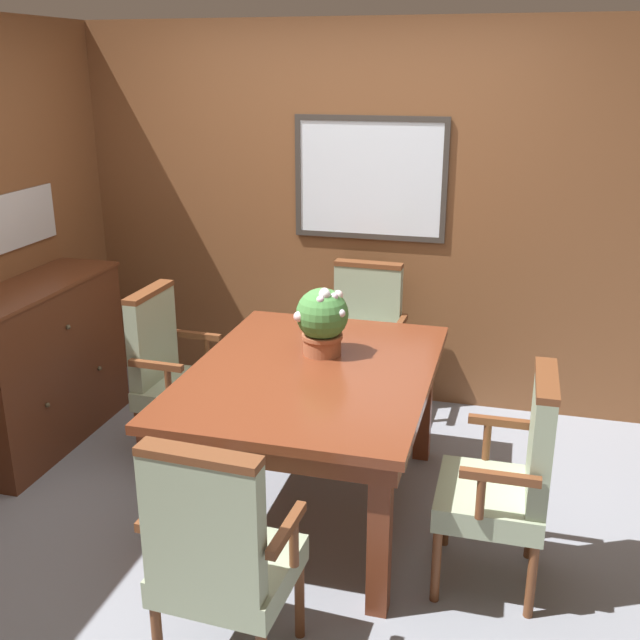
{
  "coord_description": "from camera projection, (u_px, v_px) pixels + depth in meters",
  "views": [
    {
      "loc": [
        1.09,
        -3.07,
        2.18
      ],
      "look_at": [
        0.18,
        0.31,
        0.98
      ],
      "focal_mm": 42.0,
      "sensor_mm": 36.0,
      "label": 1
    }
  ],
  "objects": [
    {
      "name": "chair_right_near",
      "position": [
        510.0,
        475.0,
        3.16
      ],
      "size": [
        0.45,
        0.53,
        1.0
      ],
      "rotation": [
        0.0,
        0.0,
        -1.57
      ],
      "color": "brown",
      "rests_on": "ground_plane"
    },
    {
      "name": "wall_back",
      "position": [
        347.0,
        217.0,
        4.88
      ],
      "size": [
        7.2,
        0.08,
        2.45
      ],
      "color": "brown",
      "rests_on": "ground_plane"
    },
    {
      "name": "chair_left_far",
      "position": [
        172.0,
        369.0,
        4.26
      ],
      "size": [
        0.47,
        0.53,
        1.0
      ],
      "rotation": [
        0.0,
        0.0,
        1.54
      ],
      "color": "brown",
      "rests_on": "ground_plane"
    },
    {
      "name": "dining_table",
      "position": [
        312.0,
        387.0,
        3.66
      ],
      "size": [
        1.15,
        1.56,
        0.78
      ],
      "color": "maroon",
      "rests_on": "ground_plane"
    },
    {
      "name": "potted_plant",
      "position": [
        322.0,
        319.0,
        3.75
      ],
      "size": [
        0.27,
        0.27,
        0.36
      ],
      "color": "#9E5638",
      "rests_on": "dining_table"
    },
    {
      "name": "chair_head_near",
      "position": [
        219.0,
        553.0,
        2.65
      ],
      "size": [
        0.54,
        0.48,
        1.0
      ],
      "rotation": [
        0.0,
        0.0,
        3.09
      ],
      "color": "brown",
      "rests_on": "ground_plane"
    },
    {
      "name": "chair_head_far",
      "position": [
        363.0,
        337.0,
        4.76
      ],
      "size": [
        0.53,
        0.47,
        1.0
      ],
      "rotation": [
        0.0,
        0.0,
        -0.03
      ],
      "color": "brown",
      "rests_on": "ground_plane"
    },
    {
      "name": "sideboard_cabinet",
      "position": [
        41.0,
        365.0,
        4.41
      ],
      "size": [
        0.44,
        1.24,
        0.98
      ],
      "color": "#512816",
      "rests_on": "ground_plane"
    },
    {
      "name": "ground_plane",
      "position": [
        270.0,
        519.0,
        3.78
      ],
      "size": [
        14.0,
        14.0,
        0.0
      ],
      "primitive_type": "plane",
      "color": "gray"
    }
  ]
}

